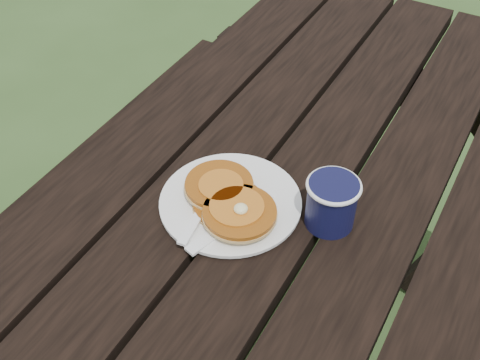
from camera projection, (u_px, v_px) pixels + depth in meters
The scene contains 5 objects.
plate at pixel (231, 203), 1.00m from camera, with size 0.23×0.23×0.01m, color white.
pancake_stack at pixel (230, 201), 0.98m from camera, with size 0.18×0.15×0.04m.
knife at pixel (231, 222), 0.96m from camera, with size 0.02×0.18×0.01m, color white.
fork at pixel (196, 220), 0.96m from camera, with size 0.03×0.16×0.01m, color white, non-canonical shape.
coffee_cup at pixel (332, 201), 0.94m from camera, with size 0.09×0.09×0.09m.
Camera 1 is at (0.28, -0.55, 1.48)m, focal length 45.00 mm.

